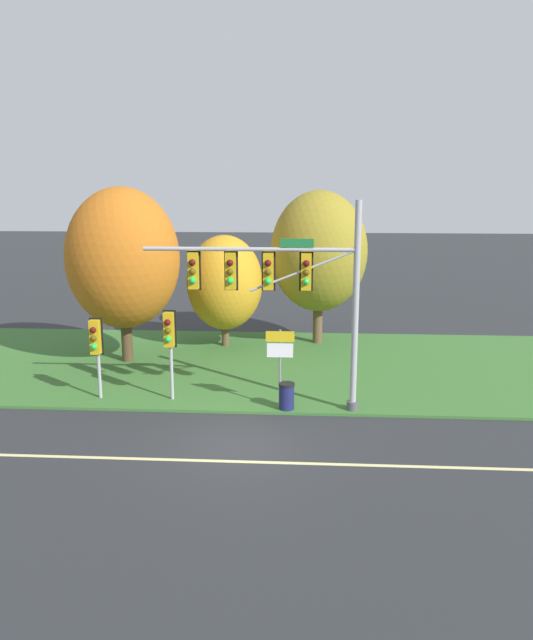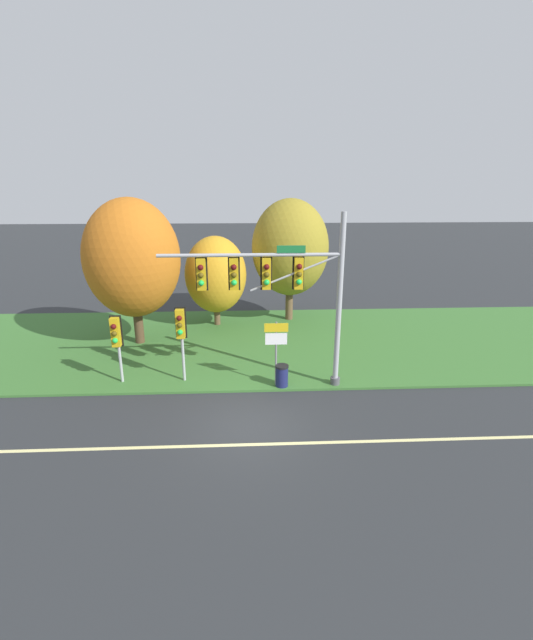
% 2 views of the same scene
% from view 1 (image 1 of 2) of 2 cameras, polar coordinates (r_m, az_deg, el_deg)
% --- Properties ---
extents(ground_plane, '(160.00, 160.00, 0.00)m').
position_cam_1_polar(ground_plane, '(19.28, -2.76, -11.27)').
color(ground_plane, '#282B2D').
extents(lane_stripe, '(36.00, 0.16, 0.01)m').
position_cam_1_polar(lane_stripe, '(18.20, -3.19, -12.78)').
color(lane_stripe, beige).
rests_on(lane_stripe, ground).
extents(grass_verge, '(48.00, 11.50, 0.10)m').
position_cam_1_polar(grass_verge, '(26.99, -0.82, -4.10)').
color(grass_verge, '#386B2D').
rests_on(grass_verge, ground).
extents(traffic_signal_mast, '(7.27, 0.49, 7.11)m').
position_cam_1_polar(traffic_signal_mast, '(20.71, 1.61, 3.30)').
color(traffic_signal_mast, '#9EA0A5').
rests_on(traffic_signal_mast, grass_verge).
extents(pedestrian_signal_near_kerb, '(0.46, 0.55, 3.29)m').
position_cam_1_polar(pedestrian_signal_near_kerb, '(22.12, -8.88, -1.40)').
color(pedestrian_signal_near_kerb, '#9EA0A5').
rests_on(pedestrian_signal_near_kerb, grass_verge).
extents(pedestrian_signal_further_along, '(0.46, 0.55, 2.98)m').
position_cam_1_polar(pedestrian_signal_further_along, '(22.88, -15.35, -1.92)').
color(pedestrian_signal_further_along, '#9EA0A5').
rests_on(pedestrian_signal_further_along, grass_verge).
extents(route_sign_post, '(0.97, 0.08, 2.78)m').
position_cam_1_polar(route_sign_post, '(21.31, 1.24, -3.21)').
color(route_sign_post, slate).
rests_on(route_sign_post, grass_verge).
extents(tree_nearest_road, '(4.79, 4.79, 7.50)m').
position_cam_1_polar(tree_nearest_road, '(27.20, -13.00, 5.49)').
color(tree_nearest_road, '#4C3823').
rests_on(tree_nearest_road, grass_verge).
extents(tree_left_of_mast, '(3.57, 3.57, 5.27)m').
position_cam_1_polar(tree_left_of_mast, '(29.36, -3.85, 3.41)').
color(tree_left_of_mast, brown).
rests_on(tree_left_of_mast, grass_verge).
extents(tree_behind_signpost, '(4.57, 4.57, 7.30)m').
position_cam_1_polar(tree_behind_signpost, '(29.78, 4.82, 6.24)').
color(tree_behind_signpost, brown).
rests_on(tree_behind_signpost, grass_verge).
extents(trash_bin, '(0.56, 0.56, 0.93)m').
position_cam_1_polar(trash_bin, '(21.61, 1.85, -6.95)').
color(trash_bin, '#191E4C').
rests_on(trash_bin, grass_verge).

